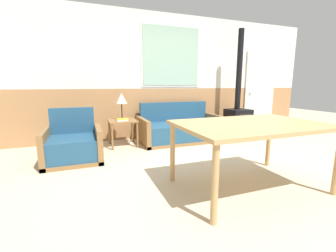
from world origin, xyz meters
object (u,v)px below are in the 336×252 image
at_px(armchair, 73,146).
at_px(dining_table, 251,129).
at_px(side_table, 123,124).
at_px(wood_stove, 238,111).
at_px(couch, 180,130).
at_px(table_lamp, 121,100).

relative_size(armchair, dining_table, 0.52).
bearing_deg(side_table, dining_table, -65.46).
relative_size(armchair, wood_stove, 0.35).
bearing_deg(dining_table, couch, 86.29).
distance_m(armchair, dining_table, 2.63).
height_order(couch, armchair, armchair).
xyz_separation_m(dining_table, wood_stove, (1.61, 2.31, -0.12)).
height_order(side_table, table_lamp, table_lamp).
distance_m(dining_table, wood_stove, 2.82).
relative_size(couch, table_lamp, 3.37).
height_order(armchair, dining_table, armchair).
height_order(table_lamp, dining_table, table_lamp).
xyz_separation_m(armchair, table_lamp, (0.88, 0.69, 0.66)).
height_order(side_table, wood_stove, wood_stove).
bearing_deg(wood_stove, armchair, -170.63).
xyz_separation_m(couch, armchair, (-2.08, -0.58, 0.00)).
bearing_deg(armchair, wood_stove, 7.37).
xyz_separation_m(couch, dining_table, (-0.15, -2.30, 0.46)).
relative_size(couch, dining_table, 1.06).
bearing_deg(armchair, dining_table, -43.74).
distance_m(armchair, table_lamp, 1.30).
bearing_deg(wood_stove, couch, -179.63).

